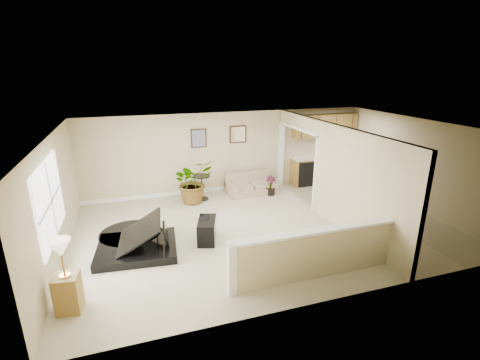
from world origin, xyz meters
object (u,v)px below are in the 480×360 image
object	(u,v)px
piano	(132,221)
palm_plant	(193,182)
lamp_stand	(66,281)
accent_table	(202,184)
small_plant	(270,187)
loveseat	(250,183)
piano_bench	(207,230)

from	to	relation	value
piano	palm_plant	xyz separation A→B (m)	(1.75, 2.34, -0.02)
piano	lamp_stand	size ratio (longest dim) A/B	1.65
accent_table	small_plant	size ratio (longest dim) A/B	1.27
loveseat	piano	bearing A→B (deg)	-147.56
piano	lamp_stand	world-z (taller)	piano
piano	loveseat	bearing A→B (deg)	40.89
piano	accent_table	distance (m)	3.22
small_plant	piano	bearing A→B (deg)	-151.77
piano	accent_table	bearing A→B (deg)	55.95
accent_table	small_plant	distance (m)	2.13
small_plant	lamp_stand	distance (m)	6.60
piano_bench	small_plant	xyz separation A→B (m)	(2.55, 2.35, -0.00)
piano_bench	small_plant	world-z (taller)	small_plant
piano	accent_table	xyz separation A→B (m)	(2.04, 2.49, -0.17)
accent_table	lamp_stand	world-z (taller)	lamp_stand
lamp_stand	piano	bearing A→B (deg)	58.83
piano_bench	lamp_stand	world-z (taller)	lamp_stand
palm_plant	small_plant	world-z (taller)	palm_plant
loveseat	small_plant	world-z (taller)	loveseat
piano	lamp_stand	bearing A→B (deg)	-115.79
palm_plant	small_plant	distance (m)	2.43
loveseat	accent_table	bearing A→B (deg)	-179.88
piano	piano_bench	bearing A→B (deg)	1.06
piano	small_plant	distance (m)	4.73
loveseat	palm_plant	bearing A→B (deg)	-175.87
piano_bench	loveseat	xyz separation A→B (m)	(2.01, 2.69, 0.07)
piano_bench	loveseat	world-z (taller)	loveseat
piano_bench	palm_plant	distance (m)	2.49
loveseat	palm_plant	size ratio (longest dim) A/B	1.06
loveseat	palm_plant	world-z (taller)	palm_plant
piano_bench	loveseat	size ratio (longest dim) A/B	0.50
loveseat	lamp_stand	xyz separation A→B (m)	(-4.69, -4.36, 0.22)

